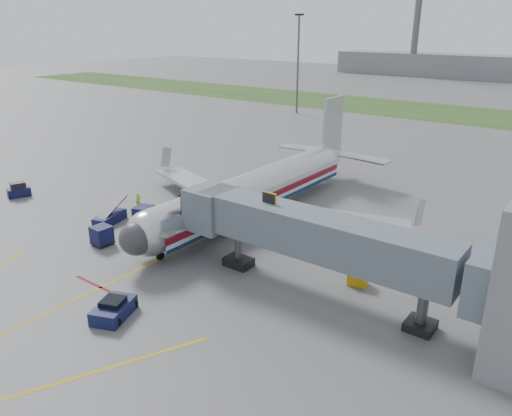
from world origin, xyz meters
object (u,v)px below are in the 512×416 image
Objects in this scene: airliner at (256,190)px; ramp_worker at (138,201)px; baggage_tug at (19,190)px; pushback_tug at (114,309)px; belt_loader at (110,218)px.

ramp_worker is (-10.84, -6.27, -1.79)m from airliner.
airliner is 12.65m from ramp_worker.
airliner reaches higher than baggage_tug.
pushback_tug is 0.79× the size of belt_loader.
ramp_worker is (-14.84, 14.86, 0.31)m from pushback_tug.
airliner is 7.71× the size of belt_loader.
pushback_tug is 2.13× the size of ramp_worker.
airliner is 13.32× the size of baggage_tug.
baggage_tug is 14.85m from belt_loader.
airliner is at bearing 46.64° from belt_loader.
baggage_tug is at bearing -175.41° from belt_loader.
airliner is 27.54m from baggage_tug.
baggage_tug is 1.56× the size of ramp_worker.
pushback_tug is 17.52m from belt_loader.
pushback_tug is (4.00, -21.12, -2.09)m from airliner.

